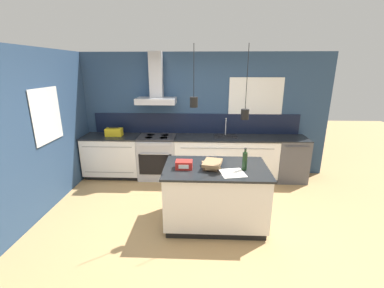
{
  "coord_description": "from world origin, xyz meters",
  "views": [
    {
      "loc": [
        0.14,
        -3.46,
        2.31
      ],
      "look_at": [
        -0.03,
        0.7,
        1.05
      ],
      "focal_mm": 24.0,
      "sensor_mm": 36.0,
      "label": 1
    }
  ],
  "objects_px": {
    "dishwasher": "(290,159)",
    "yellow_toolbox": "(114,132)",
    "bottle_on_island": "(245,161)",
    "red_supply_box": "(184,165)",
    "oven_range": "(158,157)",
    "book_stack": "(212,164)"
  },
  "relations": [
    {
      "from": "oven_range",
      "to": "dishwasher",
      "type": "distance_m",
      "value": 2.8
    },
    {
      "from": "oven_range",
      "to": "book_stack",
      "type": "relative_size",
      "value": 2.37
    },
    {
      "from": "oven_range",
      "to": "book_stack",
      "type": "xyz_separation_m",
      "value": [
        1.09,
        -1.71,
        0.51
      ]
    },
    {
      "from": "dishwasher",
      "to": "red_supply_box",
      "type": "bearing_deg",
      "value": -140.45
    },
    {
      "from": "dishwasher",
      "to": "bottle_on_island",
      "type": "xyz_separation_m",
      "value": [
        -1.25,
        -1.76,
        0.59
      ]
    },
    {
      "from": "yellow_toolbox",
      "to": "book_stack",
      "type": "bearing_deg",
      "value": -40.66
    },
    {
      "from": "red_supply_box",
      "to": "yellow_toolbox",
      "type": "distance_m",
      "value": 2.37
    },
    {
      "from": "dishwasher",
      "to": "bottle_on_island",
      "type": "height_order",
      "value": "bottle_on_island"
    },
    {
      "from": "dishwasher",
      "to": "book_stack",
      "type": "height_order",
      "value": "book_stack"
    },
    {
      "from": "dishwasher",
      "to": "red_supply_box",
      "type": "distance_m",
      "value": 2.78
    },
    {
      "from": "oven_range",
      "to": "dishwasher",
      "type": "xyz_separation_m",
      "value": [
        2.8,
        0.0,
        0.0
      ]
    },
    {
      "from": "red_supply_box",
      "to": "yellow_toolbox",
      "type": "bearing_deg",
      "value": 132.57
    },
    {
      "from": "red_supply_box",
      "to": "yellow_toolbox",
      "type": "xyz_separation_m",
      "value": [
        -1.6,
        1.74,
        0.02
      ]
    },
    {
      "from": "dishwasher",
      "to": "book_stack",
      "type": "bearing_deg",
      "value": -134.96
    },
    {
      "from": "bottle_on_island",
      "to": "book_stack",
      "type": "relative_size",
      "value": 0.84
    },
    {
      "from": "bottle_on_island",
      "to": "dishwasher",
      "type": "bearing_deg",
      "value": 54.5
    },
    {
      "from": "oven_range",
      "to": "bottle_on_island",
      "type": "bearing_deg",
      "value": -48.59
    },
    {
      "from": "dishwasher",
      "to": "yellow_toolbox",
      "type": "xyz_separation_m",
      "value": [
        -3.71,
        0.0,
        0.54
      ]
    },
    {
      "from": "oven_range",
      "to": "dishwasher",
      "type": "height_order",
      "value": "same"
    },
    {
      "from": "yellow_toolbox",
      "to": "bottle_on_island",
      "type": "bearing_deg",
      "value": -35.63
    },
    {
      "from": "book_stack",
      "to": "red_supply_box",
      "type": "relative_size",
      "value": 1.63
    },
    {
      "from": "book_stack",
      "to": "red_supply_box",
      "type": "height_order",
      "value": "red_supply_box"
    }
  ]
}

